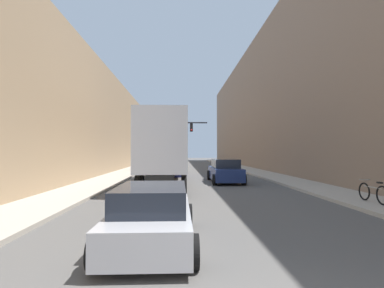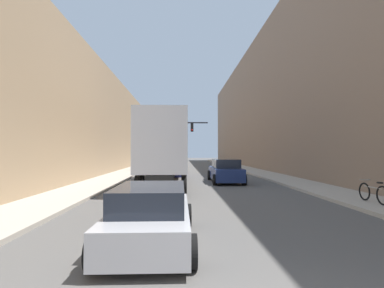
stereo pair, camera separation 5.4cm
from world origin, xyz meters
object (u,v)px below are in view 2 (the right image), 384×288
object	(u,v)px
suv_car	(225,171)
sedan_car	(151,216)
parked_bicycle	(373,193)
traffic_signal_gantry	(163,134)
semi_truck	(167,148)

from	to	relation	value
suv_car	sedan_car	bearing A→B (deg)	-105.38
parked_bicycle	traffic_signal_gantry	bearing A→B (deg)	114.49
suv_car	traffic_signal_gantry	bearing A→B (deg)	113.88
suv_car	semi_truck	bearing A→B (deg)	-170.49
semi_truck	parked_bicycle	bearing A→B (deg)	-45.75
semi_truck	traffic_signal_gantry	bearing A→B (deg)	94.61
parked_bicycle	sedan_car	bearing A→B (deg)	-151.79
semi_truck	parked_bicycle	size ratio (longest dim) A/B	7.69
suv_car	parked_bicycle	size ratio (longest dim) A/B	2.72
sedan_car	traffic_signal_gantry	distance (m)	25.19
sedan_car	parked_bicycle	bearing A→B (deg)	28.21
semi_truck	traffic_signal_gantry	world-z (taller)	traffic_signal_gantry
sedan_car	suv_car	size ratio (longest dim) A/B	0.89
traffic_signal_gantry	semi_truck	bearing A→B (deg)	-85.39
sedan_car	parked_bicycle	size ratio (longest dim) A/B	2.42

